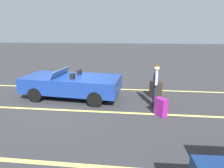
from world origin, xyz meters
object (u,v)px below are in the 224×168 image
suitcase_medium_bright (161,107)px  convertible_car (68,84)px  traveler_person (156,83)px  suitcase_large_black (156,90)px

suitcase_medium_bright → convertible_car: bearing=-58.7°
suitcase_medium_bright → traveler_person: traveler_person is taller
suitcase_medium_bright → traveler_person: size_ratio=0.38×
suitcase_large_black → convertible_car: bearing=144.9°
convertible_car → suitcase_large_black: convertible_car is taller
convertible_car → suitcase_large_black: bearing=-171.1°
convertible_car → suitcase_medium_bright: bearing=164.3°
suitcase_large_black → suitcase_medium_bright: suitcase_large_black is taller
convertible_car → traveler_person: size_ratio=2.60×
convertible_car → suitcase_medium_bright: convertible_car is taller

